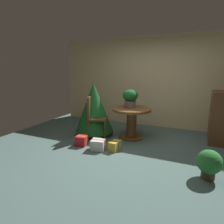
% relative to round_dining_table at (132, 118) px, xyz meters
% --- Properties ---
extents(ground_plane, '(6.60, 6.60, 0.00)m').
position_rel_round_dining_table_xyz_m(ground_plane, '(0.27, -0.89, -0.50)').
color(ground_plane, '#4C6660').
extents(back_wall_panel, '(6.00, 0.10, 2.60)m').
position_rel_round_dining_table_xyz_m(back_wall_panel, '(0.27, 1.31, 0.80)').
color(back_wall_panel, beige).
rests_on(back_wall_panel, ground_plane).
extents(round_dining_table, '(0.93, 0.93, 0.75)m').
position_rel_round_dining_table_xyz_m(round_dining_table, '(0.00, 0.00, 0.00)').
color(round_dining_table, brown).
rests_on(round_dining_table, ground_plane).
extents(flower_vase, '(0.38, 0.38, 0.44)m').
position_rel_round_dining_table_xyz_m(flower_vase, '(-0.07, 0.07, 0.50)').
color(flower_vase, '#665B51').
rests_on(flower_vase, round_dining_table).
extents(wooden_chair_left, '(0.56, 0.56, 1.03)m').
position_rel_round_dining_table_xyz_m(wooden_chair_left, '(-0.86, -0.31, 0.07)').
color(wooden_chair_left, brown).
rests_on(wooden_chair_left, ground_plane).
extents(holiday_tree, '(0.97, 0.97, 1.35)m').
position_rel_round_dining_table_xyz_m(holiday_tree, '(-0.95, -0.16, 0.22)').
color(holiday_tree, brown).
rests_on(holiday_tree, ground_plane).
extents(gift_box_gold, '(0.21, 0.29, 0.20)m').
position_rel_round_dining_table_xyz_m(gift_box_gold, '(-0.07, -0.86, -0.40)').
color(gift_box_gold, gold).
rests_on(gift_box_gold, ground_plane).
extents(gift_box_cream, '(0.32, 0.29, 0.22)m').
position_rel_round_dining_table_xyz_m(gift_box_cream, '(-0.41, -0.98, -0.39)').
color(gift_box_cream, silver).
rests_on(gift_box_cream, ground_plane).
extents(gift_box_red, '(0.26, 0.24, 0.22)m').
position_rel_round_dining_table_xyz_m(gift_box_red, '(-0.86, -0.92, -0.39)').
color(gift_box_red, red).
rests_on(gift_box_red, ground_plane).
extents(wooden_cabinet, '(0.55, 0.64, 1.19)m').
position_rel_round_dining_table_xyz_m(wooden_cabinet, '(1.98, 0.51, 0.10)').
color(wooden_cabinet, brown).
rests_on(wooden_cabinet, ground_plane).
extents(potted_plant, '(0.38, 0.38, 0.46)m').
position_rel_round_dining_table_xyz_m(potted_plant, '(1.68, -1.25, -0.24)').
color(potted_plant, '#4C382D').
rests_on(potted_plant, ground_plane).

